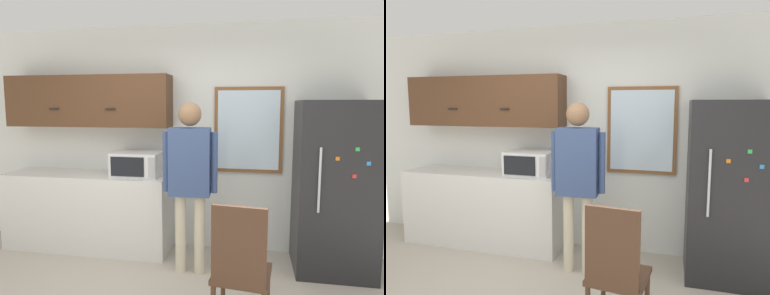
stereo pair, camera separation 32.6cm
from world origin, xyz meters
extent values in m
cube|color=silver|center=(0.00, 1.97, 1.35)|extent=(6.00, 0.06, 2.70)
cube|color=silver|center=(-1.19, 1.66, 0.46)|extent=(2.02, 0.55, 0.93)
cube|color=#51331E|center=(-1.19, 1.77, 1.80)|extent=(2.02, 0.34, 0.61)
cube|color=black|center=(-1.54, 1.59, 1.71)|extent=(0.12, 0.01, 0.01)
cube|color=black|center=(-0.84, 1.59, 1.71)|extent=(0.12, 0.01, 0.01)
cube|color=white|center=(-0.55, 1.68, 1.07)|extent=(0.56, 0.42, 0.28)
cube|color=black|center=(-0.60, 1.47, 1.07)|extent=(0.39, 0.01, 0.22)
cube|color=#B2B2B2|center=(-0.32, 1.47, 1.07)|extent=(0.08, 0.01, 0.22)
cylinder|color=beige|center=(0.06, 1.25, 0.42)|extent=(0.11, 0.11, 0.84)
cylinder|color=beige|center=(0.26, 1.26, 0.42)|extent=(0.11, 0.11, 0.84)
cube|color=#384C7A|center=(0.16, 1.25, 1.18)|extent=(0.42, 0.24, 0.69)
sphere|color=#8C6647|center=(0.16, 1.25, 1.66)|extent=(0.24, 0.24, 0.24)
cylinder|color=#384C7A|center=(-0.09, 1.25, 1.18)|extent=(0.07, 0.07, 0.62)
cylinder|color=#384C7A|center=(0.41, 1.26, 1.18)|extent=(0.07, 0.07, 0.62)
cube|color=#232326|center=(1.63, 1.59, 0.90)|extent=(0.78, 0.69, 1.80)
cylinder|color=silver|center=(1.42, 1.22, 1.05)|extent=(0.02, 0.02, 0.63)
cube|color=orange|center=(1.57, 1.24, 1.26)|extent=(0.04, 0.01, 0.04)
cube|color=green|center=(1.74, 1.24, 1.35)|extent=(0.04, 0.01, 0.04)
cube|color=#338CDB|center=(1.85, 1.24, 1.22)|extent=(0.04, 0.01, 0.04)
cube|color=red|center=(1.73, 1.24, 1.09)|extent=(0.04, 0.01, 0.04)
cube|color=#472D1E|center=(0.72, 0.42, 0.45)|extent=(0.48, 0.48, 0.04)
cylinder|color=#472D1E|center=(0.56, 0.63, 0.22)|extent=(0.04, 0.04, 0.43)
cube|color=#472D1E|center=(0.70, 0.23, 0.76)|extent=(0.40, 0.08, 0.58)
cube|color=brown|center=(0.73, 1.93, 1.46)|extent=(0.79, 0.04, 1.00)
cube|color=silver|center=(0.73, 1.91, 1.46)|extent=(0.71, 0.01, 0.92)
camera|label=1|loc=(0.79, -2.12, 1.76)|focal=32.00mm
camera|label=2|loc=(1.11, -2.05, 1.76)|focal=32.00mm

